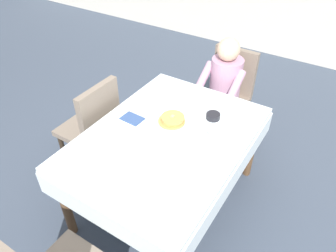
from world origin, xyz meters
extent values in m
plane|color=#3D4756|center=(0.00, 0.00, 0.00)|extent=(14.00, 14.00, 0.00)
cube|color=silver|center=(0.00, 0.00, 0.72)|extent=(1.10, 1.50, 0.04)
cube|color=silver|center=(0.00, -0.76, 0.61)|extent=(1.10, 0.01, 0.18)
cube|color=silver|center=(0.00, 0.76, 0.61)|extent=(1.10, 0.01, 0.18)
cube|color=silver|center=(-0.56, 0.00, 0.61)|extent=(0.01, 1.50, 0.18)
cube|color=silver|center=(0.56, 0.00, 0.61)|extent=(0.01, 1.50, 0.18)
cylinder|color=brown|center=(-0.47, -0.67, 0.35)|extent=(0.07, 0.07, 0.70)
cylinder|color=brown|center=(-0.47, 0.67, 0.35)|extent=(0.07, 0.07, 0.70)
cylinder|color=brown|center=(0.47, 0.67, 0.35)|extent=(0.07, 0.07, 0.70)
cube|color=#7A6B5B|center=(0.00, 1.07, 0.42)|extent=(0.44, 0.44, 0.05)
cube|color=#7A6B5B|center=(0.00, 1.27, 0.69)|extent=(0.44, 0.06, 0.48)
cylinder|color=#2D2319|center=(0.18, 0.89, 0.20)|extent=(0.04, 0.04, 0.40)
cylinder|color=#2D2319|center=(-0.18, 0.89, 0.20)|extent=(0.04, 0.04, 0.40)
cylinder|color=#2D2319|center=(0.18, 1.25, 0.20)|extent=(0.04, 0.04, 0.40)
cylinder|color=#2D2319|center=(-0.18, 1.25, 0.20)|extent=(0.04, 0.04, 0.40)
cylinder|color=#B2849E|center=(0.00, 1.05, 0.68)|extent=(0.30, 0.30, 0.46)
sphere|color=#D8AD8C|center=(0.00, 1.03, 1.02)|extent=(0.21, 0.21, 0.21)
cylinder|color=#B2849E|center=(0.16, 0.91, 0.75)|extent=(0.08, 0.29, 0.23)
cylinder|color=#B2849E|center=(-0.16, 0.91, 0.75)|extent=(0.08, 0.29, 0.23)
cylinder|color=#383D51|center=(0.08, 0.87, 0.23)|extent=(0.10, 0.10, 0.45)
cylinder|color=#383D51|center=(-0.08, 0.87, 0.23)|extent=(0.10, 0.10, 0.45)
cube|color=#7A6B5B|center=(-0.87, 0.00, 0.42)|extent=(0.44, 0.44, 0.05)
cube|color=#7A6B5B|center=(-0.67, 0.00, 0.69)|extent=(0.06, 0.44, 0.48)
cylinder|color=#2D2319|center=(-1.05, -0.18, 0.20)|extent=(0.04, 0.04, 0.40)
cylinder|color=#2D2319|center=(-1.05, 0.18, 0.20)|extent=(0.04, 0.04, 0.40)
cylinder|color=#2D2319|center=(-0.69, -0.18, 0.20)|extent=(0.04, 0.04, 0.40)
cylinder|color=#2D2319|center=(-0.69, 0.18, 0.20)|extent=(0.04, 0.04, 0.40)
cylinder|color=white|center=(-0.04, 0.14, 0.75)|extent=(0.28, 0.28, 0.02)
cylinder|color=tan|center=(-0.05, 0.14, 0.76)|extent=(0.21, 0.21, 0.01)
cylinder|color=tan|center=(-0.04, 0.14, 0.78)|extent=(0.18, 0.18, 0.02)
cylinder|color=tan|center=(-0.04, 0.14, 0.80)|extent=(0.18, 0.18, 0.02)
cube|color=#F4E072|center=(-0.04, 0.14, 0.81)|extent=(0.03, 0.03, 0.01)
cylinder|color=white|center=(0.22, 0.13, 0.78)|extent=(0.08, 0.08, 0.08)
torus|color=white|center=(0.27, 0.13, 0.79)|extent=(0.05, 0.01, 0.05)
cylinder|color=black|center=(0.19, 0.37, 0.76)|extent=(0.11, 0.11, 0.04)
cone|color=silver|center=(-0.26, 0.30, 0.78)|extent=(0.08, 0.08, 0.07)
cube|color=silver|center=(-0.23, 0.12, 0.74)|extent=(0.02, 0.18, 0.00)
cube|color=silver|center=(0.15, 0.12, 0.74)|extent=(0.02, 0.20, 0.00)
cube|color=silver|center=(-0.05, -0.15, 0.74)|extent=(0.15, 0.04, 0.00)
cube|color=#334C7F|center=(-0.34, 0.02, 0.74)|extent=(0.18, 0.13, 0.01)
camera|label=1|loc=(0.97, -1.52, 2.26)|focal=34.17mm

